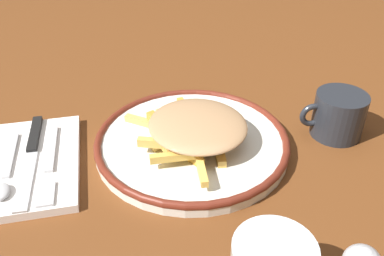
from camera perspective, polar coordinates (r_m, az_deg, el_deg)
ground_plane at (r=0.63m, az=0.00°, el=-2.72°), size 2.60×2.60×0.00m
plate at (r=0.63m, az=0.00°, el=-1.87°), size 0.29×0.29×0.02m
fries_heap at (r=0.60m, az=0.24°, el=0.04°), size 0.20×0.21×0.04m
napkin at (r=0.64m, az=-21.24°, el=-4.60°), size 0.15×0.22×0.01m
fork at (r=0.62m, az=-19.00°, el=-4.52°), size 0.03×0.18×0.01m
knife at (r=0.65m, az=-21.21°, el=-2.91°), size 0.03×0.21×0.01m
spoon at (r=0.61m, az=-24.28°, el=-6.02°), size 0.03×0.15×0.01m
coffee_mug at (r=0.68m, az=19.45°, el=1.72°), size 0.10×0.08×0.07m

